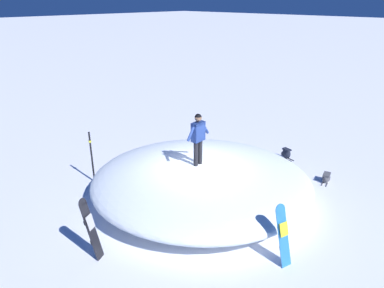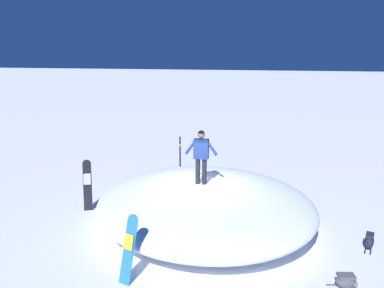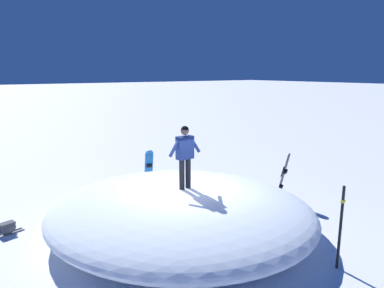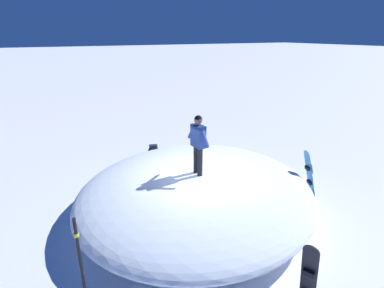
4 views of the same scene
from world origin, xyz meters
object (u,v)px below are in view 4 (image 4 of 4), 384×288
at_px(snowboarder_standing, 198,140).
at_px(snowboard_secondary_upright, 309,172).
at_px(trail_marker_pole, 80,261).
at_px(backpack_far, 153,149).
at_px(snowboard_primary_upright, 309,279).
at_px(backpack_near, 204,148).

bearing_deg(snowboarder_standing, snowboard_secondary_upright, 167.43).
relative_size(snowboarder_standing, trail_marker_pole, 0.88).
relative_size(backpack_far, trail_marker_pole, 0.33).
bearing_deg(snowboard_primary_upright, snowboard_secondary_upright, -138.32).
bearing_deg(snowboard_secondary_upright, snowboarder_standing, -12.57).
distance_m(snowboarder_standing, snowboard_secondary_upright, 3.83).
xyz_separation_m(snowboard_secondary_upright, trail_marker_pole, (6.85, 0.93, 0.19)).
distance_m(snowboarder_standing, snowboard_primary_upright, 4.07).
xyz_separation_m(backpack_near, trail_marker_pole, (5.89, 5.63, 0.81)).
bearing_deg(trail_marker_pole, backpack_near, -136.30).
bearing_deg(snowboarder_standing, backpack_far, -95.87).
xyz_separation_m(snowboard_primary_upright, backpack_near, (-2.49, -7.77, -0.68)).
distance_m(snowboarder_standing, trail_marker_pole, 3.96).
height_order(snowboard_secondary_upright, backpack_far, snowboard_secondary_upright).
distance_m(snowboard_primary_upright, backpack_near, 8.19).
height_order(backpack_near, trail_marker_pole, trail_marker_pole).
height_order(snowboard_secondary_upright, backpack_near, snowboard_secondary_upright).
distance_m(snowboard_primary_upright, backpack_far, 8.59).
relative_size(snowboarder_standing, snowboard_primary_upright, 1.00).
bearing_deg(backpack_near, trail_marker_pole, 43.70).
bearing_deg(backpack_far, snowboard_primary_upright, 86.96).
bearing_deg(snowboard_secondary_upright, snowboard_primary_upright, 41.68).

